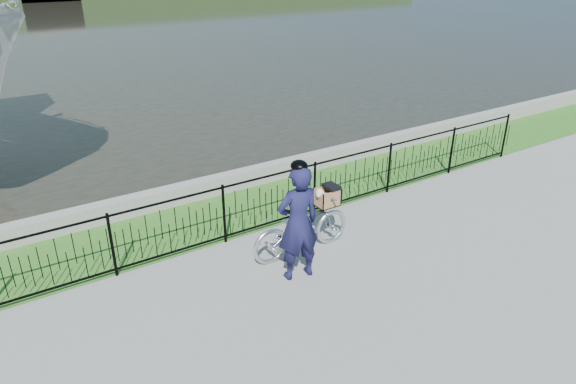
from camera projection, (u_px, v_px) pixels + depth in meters
ground at (321, 266)px, 8.74m from camera, size 120.00×120.00×0.00m
grass_strip at (247, 208)px, 10.71m from camera, size 60.00×2.00×0.01m
water at (26, 33)px, 33.84m from camera, size 120.00×120.00×0.00m
quay_wall at (225, 183)px, 11.39m from camera, size 60.00×0.30×0.40m
fence at (272, 201)px, 9.71m from camera, size 14.00×0.06×1.15m
bicycle_rig at (302, 226)px, 8.93m from camera, size 1.94×0.68×1.18m
cyclist at (298, 222)px, 8.06m from camera, size 0.77×0.55×2.02m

